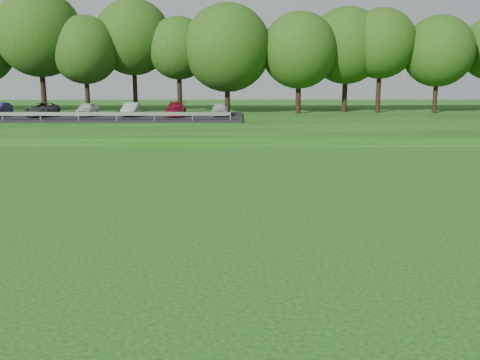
{
  "coord_description": "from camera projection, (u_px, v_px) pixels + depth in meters",
  "views": [
    {
      "loc": [
        -12.55,
        -15.57,
        5.17
      ],
      "look_at": [
        -12.41,
        2.6,
        1.3
      ],
      "focal_mm": 40.0,
      "sensor_mm": 36.0,
      "label": 1
    }
  ],
  "objects": [
    {
      "name": "treeline",
      "position": [
        365.0,
        36.0,
        51.87
      ],
      "size": [
        104.0,
        7.0,
        15.0
      ],
      "primitive_type": null,
      "color": "#1B400E",
      "rests_on": "berm"
    },
    {
      "name": "parking_lot",
      "position": [
        108.0,
        113.0,
        48.1
      ],
      "size": [
        24.0,
        9.0,
        1.38
      ],
      "color": "black",
      "rests_on": "berm"
    },
    {
      "name": "berm",
      "position": [
        371.0,
        120.0,
        49.59
      ],
      "size": [
        130.0,
        30.0,
        0.6
      ],
      "primitive_type": "cube",
      "color": "#113D0B",
      "rests_on": "ground"
    },
    {
      "name": "walking_path",
      "position": [
        422.0,
        144.0,
        35.95
      ],
      "size": [
        130.0,
        1.6,
        0.04
      ],
      "primitive_type": "cube",
      "color": "gray",
      "rests_on": "ground"
    }
  ]
}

